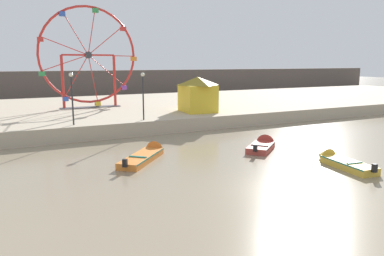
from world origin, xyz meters
The scene contains 10 objects.
ground_plane centered at (0.00, 0.00, 0.00)m, with size 240.00×240.00×0.00m, color gray.
quay_promenade centered at (0.00, 27.97, 0.59)m, with size 110.00×25.42×1.18m, color #B7A88E.
distant_town_skyline centered at (0.00, 55.66, 2.20)m, with size 140.00×3.00×4.40m, color #564C47.
motorboat_mustard_yellow centered at (5.52, 2.14, 0.23)m, with size 1.65×4.57×1.09m.
motorboat_faded_red centered at (4.19, 7.59, 0.22)m, with size 3.69×3.42×1.30m.
motorboat_orange_hull centered at (-3.76, 8.88, 0.21)m, with size 4.61×4.95×1.20m.
ferris_wheel_red_frame centered at (-3.65, 26.92, 6.40)m, with size 10.08×1.20×10.40m.
carnival_booth_yellow_awning centered at (4.92, 18.92, 2.92)m, with size 3.47×4.04×3.35m.
promenade_lamp_near centered at (-1.45, 16.34, 3.72)m, with size 0.32×0.32×3.88m.
promenade_lamp_far centered at (-7.07, 16.33, 3.76)m, with size 0.32×0.32×3.96m.
Camera 1 is at (-11.42, -12.73, 5.91)m, focal length 34.76 mm.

